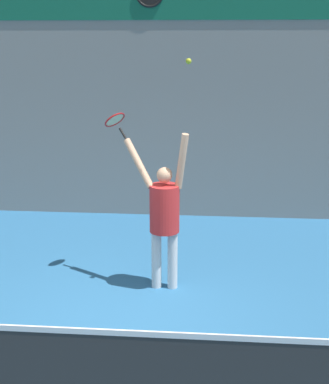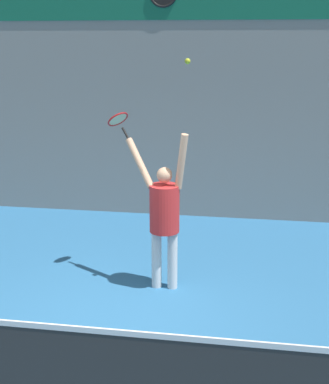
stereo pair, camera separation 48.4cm
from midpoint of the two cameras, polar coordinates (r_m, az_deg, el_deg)
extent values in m
plane|color=teal|center=(6.04, -7.83, -15.86)|extent=(18.00, 18.00, 0.00)
cube|color=gray|center=(9.60, -2.53, 11.96)|extent=(18.00, 0.10, 5.00)
cube|color=#2D2D2D|center=(4.75, -11.59, -19.32)|extent=(8.89, 0.01, 0.91)
cube|color=white|center=(4.50, -11.94, -14.36)|extent=(8.89, 0.02, 0.05)
cylinder|color=white|center=(7.07, -2.84, -7.20)|extent=(0.13, 0.13, 0.79)
cylinder|color=white|center=(7.04, -1.12, -7.26)|extent=(0.13, 0.13, 0.79)
cylinder|color=red|center=(6.81, -2.04, -1.79)|extent=(0.38, 0.38, 0.62)
sphere|color=#D8A884|center=(6.68, -2.08, 1.81)|extent=(0.20, 0.20, 0.20)
cylinder|color=#D8A884|center=(6.58, -0.25, 3.26)|extent=(0.21, 0.20, 0.71)
cylinder|color=#D8A884|center=(6.84, -4.81, 3.06)|extent=(0.45, 0.39, 0.61)
cylinder|color=black|center=(6.98, -6.43, 6.15)|extent=(0.14, 0.11, 0.16)
torus|color=red|center=(7.07, -7.30, 7.63)|extent=(0.36, 0.38, 0.21)
cylinder|color=beige|center=(7.07, -7.30, 7.63)|extent=(0.30, 0.31, 0.17)
sphere|color=#CCDB2D|center=(6.33, 0.33, 13.78)|extent=(0.07, 0.07, 0.07)
camera|label=1|loc=(0.24, -92.06, -0.59)|focal=50.00mm
camera|label=2|loc=(0.24, 87.94, 0.59)|focal=50.00mm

